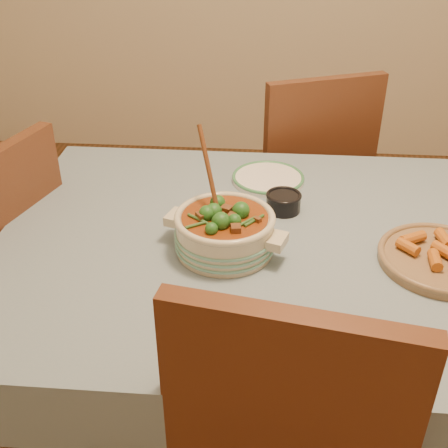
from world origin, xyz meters
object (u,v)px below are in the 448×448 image
object	(u,v)px
dining_table	(313,269)
fried_plate	(441,257)
condiment_bowl	(283,201)
white_plate	(268,178)
stew_casserole	(225,229)
chair_far	(306,172)

from	to	relation	value
dining_table	fried_plate	distance (m)	0.33
dining_table	condiment_bowl	distance (m)	0.21
white_plate	dining_table	bearing A→B (deg)	-68.64
dining_table	stew_casserole	size ratio (longest dim) A/B	5.27
condiment_bowl	fried_plate	size ratio (longest dim) A/B	0.37
condiment_bowl	dining_table	bearing A→B (deg)	-61.16
white_plate	chair_far	xyz separation A→B (m)	(0.15, 0.49, -0.22)
stew_casserole	fried_plate	size ratio (longest dim) A/B	0.99
dining_table	chair_far	xyz separation A→B (m)	(0.02, 0.82, -0.11)
fried_plate	white_plate	bearing A→B (deg)	136.41
dining_table	white_plate	bearing A→B (deg)	111.36
stew_casserole	condiment_bowl	size ratio (longest dim) A/B	2.68
fried_plate	stew_casserole	bearing A→B (deg)	178.05
stew_casserole	chair_far	bearing A→B (deg)	73.68
white_plate	condiment_bowl	distance (m)	0.18
dining_table	chair_far	distance (m)	0.83
condiment_bowl	chair_far	world-z (taller)	chair_far
fried_plate	chair_far	bearing A→B (deg)	106.94
fried_plate	chair_far	world-z (taller)	chair_far
white_plate	fried_plate	distance (m)	0.59
white_plate	fried_plate	world-z (taller)	fried_plate
stew_casserole	dining_table	bearing A→B (deg)	14.16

